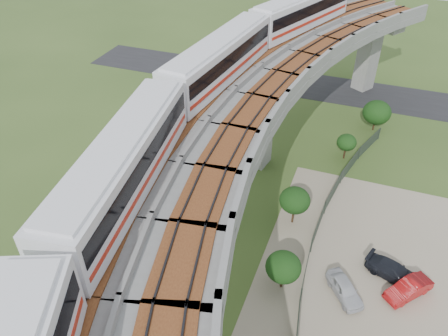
{
  "coord_description": "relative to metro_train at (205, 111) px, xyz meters",
  "views": [
    {
      "loc": [
        10.34,
        -25.07,
        26.42
      ],
      "look_at": [
        1.5,
        -1.19,
        7.5
      ],
      "focal_mm": 35.0,
      "sensor_mm": 36.0,
      "label": 1
    }
  ],
  "objects": [
    {
      "name": "ground",
      "position": [
        -0.37,
        1.8,
        -12.31
      ],
      "size": [
        160.0,
        160.0,
        0.0
      ],
      "primitive_type": "plane",
      "color": "#395321",
      "rests_on": "ground"
    },
    {
      "name": "dirt_lot",
      "position": [
        13.63,
        -0.2,
        -12.29
      ],
      "size": [
        18.0,
        26.0,
        0.04
      ],
      "primitive_type": "cube",
      "color": "gray",
      "rests_on": "ground"
    },
    {
      "name": "asphalt_road",
      "position": [
        -0.37,
        31.8,
        -12.29
      ],
      "size": [
        60.0,
        8.0,
        0.03
      ],
      "primitive_type": "cube",
      "color": "#232326",
      "rests_on": "ground"
    },
    {
      "name": "viaduct",
      "position": [
        3.47,
        1.8,
        -3.26
      ],
      "size": [
        19.58,
        73.98,
        11.4
      ],
      "color": "#99968E",
      "rests_on": "ground"
    },
    {
      "name": "metro_train",
      "position": [
        0.0,
        0.0,
        0.0
      ],
      "size": [
        11.6,
        61.33,
        3.64
      ],
      "color": "white",
      "rests_on": "ground"
    },
    {
      "name": "fence",
      "position": [
        9.38,
        1.8,
        -11.56
      ],
      "size": [
        3.87,
        38.73,
        1.5
      ],
      "color": "#2D382D",
      "rests_on": "ground"
    },
    {
      "name": "tree_0",
      "position": [
        11.14,
        22.98,
        -10.02
      ],
      "size": [
        3.14,
        3.14,
        3.62
      ],
      "color": "#382314",
      "rests_on": "ground"
    },
    {
      "name": "tree_1",
      "position": [
        8.78,
        16.07,
        -10.34
      ],
      "size": [
        1.99,
        1.99,
        2.83
      ],
      "color": "#382314",
      "rests_on": "ground"
    },
    {
      "name": "tree_2",
      "position": [
        5.92,
        4.73,
        -9.81
      ],
      "size": [
        2.6,
        2.6,
        3.61
      ],
      "color": "#382314",
      "rests_on": "ground"
    },
    {
      "name": "tree_3",
      "position": [
        6.74,
        -2.32,
        -10.13
      ],
      "size": [
        2.6,
        2.6,
        3.29
      ],
      "color": "#382314",
      "rests_on": "ground"
    },
    {
      "name": "car_white",
      "position": [
        11.18,
        -1.45,
        -11.65
      ],
      "size": [
        3.37,
        3.79,
        1.24
      ],
      "primitive_type": "imported",
      "rotation": [
        0.0,
        0.0,
        0.65
      ],
      "color": "silver",
      "rests_on": "dirt_lot"
    },
    {
      "name": "car_red",
      "position": [
        15.5,
        0.14,
        -11.64
      ],
      "size": [
        3.52,
        3.76,
        1.26
      ],
      "primitive_type": "imported",
      "rotation": [
        0.0,
        0.0,
        -0.72
      ],
      "color": "#A60F10",
      "rests_on": "dirt_lot"
    },
    {
      "name": "car_dark",
      "position": [
        14.39,
        1.51,
        -11.66
      ],
      "size": [
        4.5,
        2.97,
        1.21
      ],
      "primitive_type": "imported",
      "rotation": [
        0.0,
        0.0,
        1.24
      ],
      "color": "black",
      "rests_on": "dirt_lot"
    }
  ]
}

